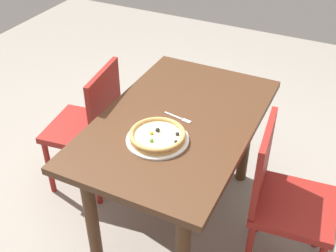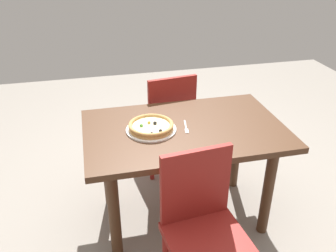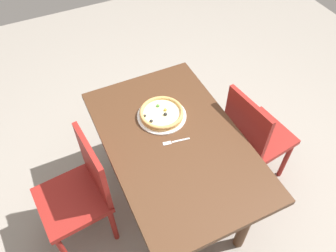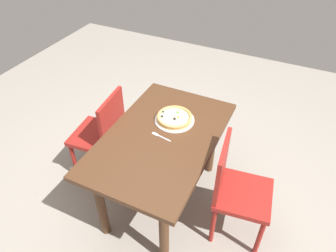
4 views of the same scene
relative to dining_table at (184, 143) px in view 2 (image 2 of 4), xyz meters
The scene contains 7 objects.
ground_plane 0.61m from the dining_table, ahead, with size 6.00×6.00×0.00m, color gray.
dining_table is the anchor object (origin of this frame).
chair_near 0.62m from the dining_table, 92.51° to the right, with size 0.45×0.45×0.87m.
chair_far 0.63m from the dining_table, 84.03° to the left, with size 0.44×0.44×0.87m.
plate 0.24m from the dining_table, ahead, with size 0.31×0.31×0.01m, color white.
pizza 0.26m from the dining_table, ahead, with size 0.28×0.28×0.04m.
fork 0.12m from the dining_table, 131.76° to the left, with size 0.04×0.17×0.00m.
Camera 2 is at (0.55, 1.90, 1.81)m, focal length 38.36 mm.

